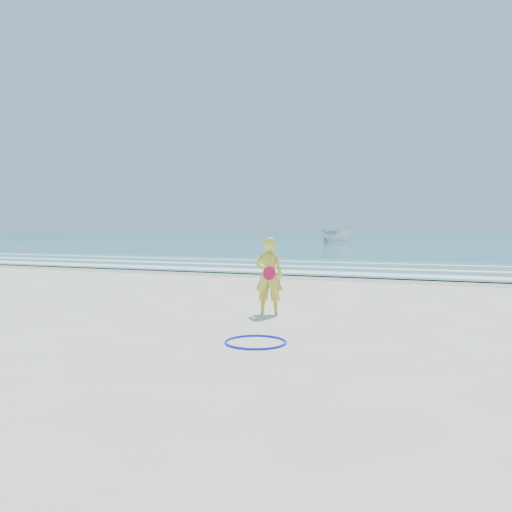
% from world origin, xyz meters
% --- Properties ---
extents(ground, '(400.00, 400.00, 0.00)m').
position_xyz_m(ground, '(0.00, 0.00, 0.00)').
color(ground, silver).
rests_on(ground, ground).
extents(wet_sand, '(400.00, 2.40, 0.00)m').
position_xyz_m(wet_sand, '(0.00, 9.00, 0.00)').
color(wet_sand, '#B2A893').
rests_on(wet_sand, ground).
extents(ocean, '(400.00, 190.00, 0.04)m').
position_xyz_m(ocean, '(0.00, 105.00, 0.02)').
color(ocean, '#19727F').
rests_on(ocean, ground).
extents(shallow, '(400.00, 10.00, 0.01)m').
position_xyz_m(shallow, '(0.00, 14.00, 0.04)').
color(shallow, '#59B7AD').
rests_on(shallow, ocean).
extents(foam_near, '(400.00, 1.40, 0.01)m').
position_xyz_m(foam_near, '(0.00, 10.30, 0.05)').
color(foam_near, white).
rests_on(foam_near, shallow).
extents(foam_mid, '(400.00, 0.90, 0.01)m').
position_xyz_m(foam_mid, '(0.00, 13.20, 0.05)').
color(foam_mid, white).
rests_on(foam_mid, shallow).
extents(foam_far, '(400.00, 0.60, 0.01)m').
position_xyz_m(foam_far, '(0.00, 16.50, 0.05)').
color(foam_far, white).
rests_on(foam_far, shallow).
extents(hoop, '(1.13, 1.13, 0.03)m').
position_xyz_m(hoop, '(2.80, -1.61, 0.02)').
color(hoop, '#0E21FF').
rests_on(hoop, ground).
extents(boat, '(5.50, 3.91, 1.99)m').
position_xyz_m(boat, '(-9.31, 55.63, 1.04)').
color(boat, silver).
rests_on(boat, ocean).
extents(woman, '(0.63, 0.48, 1.56)m').
position_xyz_m(woman, '(2.05, 0.90, 0.78)').
color(woman, yellow).
rests_on(woman, ground).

